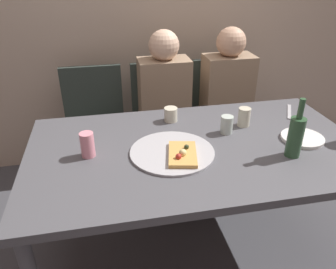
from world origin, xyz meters
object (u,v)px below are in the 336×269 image
Objects in this scene: plate_stack at (302,138)px; wine_glass at (171,114)px; soda_can at (87,145)px; guest_in_beanie at (230,103)px; short_glass at (244,117)px; pizza_slice_last at (182,154)px; wine_bottle at (296,136)px; chair_middle at (163,116)px; guest_in_sweater at (167,108)px; chair_right at (222,111)px; dining_table at (197,157)px; chair_left at (95,122)px; pizza_tray at (172,152)px; table_knife at (289,112)px; tumbler_far at (227,125)px.

wine_glass is at bearing 150.22° from plate_stack.
guest_in_beanie reaches higher than soda_can.
guest_in_beanie reaches higher than short_glass.
wine_bottle reaches higher than pizza_slice_last.
chair_middle is (0.09, 0.98, -0.26)m from pizza_slice_last.
chair_middle is at bearing 84.70° from pizza_slice_last.
guest_in_sweater is at bearing 83.74° from pizza_slice_last.
dining_table is at bearing 61.86° from chair_right.
pizza_slice_last is 2.99× the size of wine_glass.
wine_glass is 0.09× the size of chair_right.
dining_table is at bearing -0.98° from soda_can.
chair_left is (0.01, 0.87, -0.29)m from soda_can.
wine_bottle is at bearing -44.92° from wine_glass.
short_glass is (0.32, 0.17, 0.12)m from dining_table.
pizza_tray is 0.35× the size of guest_in_beanie.
pizza_tray is 0.35× the size of guest_in_sweater.
guest_in_beanie is (1.01, 0.72, -0.17)m from soda_can.
short_glass is (0.42, 0.27, 0.03)m from pizza_slice_last.
guest_in_beanie is (-0.20, 0.45, -0.11)m from table_knife.
chair_middle is 0.77× the size of guest_in_beanie.
plate_stack is (0.36, -0.15, -0.04)m from tumbler_far.
wine_bottle is 1.19m from chair_middle.
short_glass is 0.09× the size of guest_in_sweater.
chair_middle is at bearing 78.32° from table_knife.
guest_in_beanie reaches higher than tumbler_far.
pizza_slice_last is 1.02m from chair_middle.
chair_right is (0.61, 0.92, -0.24)m from pizza_tray.
soda_can is 0.10× the size of guest_in_beanie.
chair_right is at bearing 61.86° from dining_table.
pizza_tray is at bearing -100.94° from wine_glass.
table_knife is 0.24× the size of chair_right.
plate_stack is 1.11m from chair_middle.
short_glass reaches higher than plate_stack.
chair_middle is at bearing -90.00° from guest_in_sweater.
pizza_slice_last is at bearing -175.54° from plate_stack.
tumbler_far is 0.40m from plate_stack.
wine_bottle is 0.32× the size of chair_middle.
chair_left is at bearing 92.99° from table_knife.
chair_left is at bearing 128.35° from wine_glass.
guest_in_sweater is (-0.33, 0.56, -0.16)m from short_glass.
chair_right is 0.20m from guest_in_beanie.
pizza_tray is 0.46× the size of chair_right.
chair_middle reaches higher than short_glass.
dining_table is 0.73m from table_knife.
guest_in_beanie is (0.57, 0.83, -0.13)m from pizza_slice_last.
short_glass is 1.14m from chair_left.
dining_table is at bearing 90.70° from chair_middle.
short_glass is at bearing 137.68° from table_knife.
guest_in_beanie reaches higher than dining_table.
chair_left is at bearing 139.75° from short_glass.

